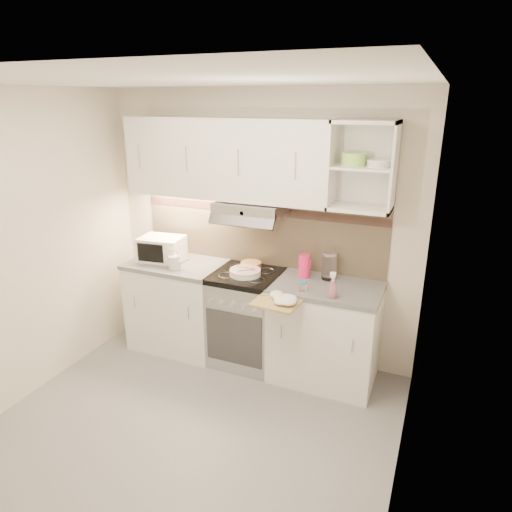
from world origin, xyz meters
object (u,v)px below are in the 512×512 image
Objects in this scene: watering_can at (175,262)px; cutting_board at (277,302)px; plate_stack at (245,272)px; pink_pitcher at (304,266)px; electric_range at (247,318)px; glass_jar at (329,266)px; spray_bottle at (333,287)px; microwave at (162,249)px.

cutting_board is at bearing -17.04° from watering_can.
plate_stack is 1.38× the size of pink_pitcher.
cutting_board is (1.11, -0.26, -0.10)m from watering_can.
cutting_board is at bearing -42.54° from electric_range.
cutting_board is at bearing -115.44° from glass_jar.
plate_stack is 0.58m from cutting_board.
plate_stack is 1.14× the size of glass_jar.
spray_bottle is 0.46m from cutting_board.
electric_range is at bearing 171.95° from pink_pitcher.
glass_jar is at bearing 100.35° from spray_bottle.
plate_stack is 0.53m from pink_pitcher.
spray_bottle is at bearing -14.57° from electric_range.
spray_bottle is at bearing -65.35° from pink_pitcher.
pink_pitcher is 0.58× the size of cutting_board.
plate_stack is at bearing 159.94° from spray_bottle.
microwave is at bearing 179.43° from electric_range.
plate_stack is at bearing 145.01° from cutting_board.
watering_can is at bearing -171.36° from plate_stack.
watering_can is 1.10× the size of pink_pitcher.
pink_pitcher is (1.17, 0.26, 0.03)m from watering_can.
glass_jar reaches higher than microwave.
electric_range is at bearing 156.95° from spray_bottle.
pink_pitcher is 0.48m from spray_bottle.
cutting_board is at bearing -39.39° from plate_stack.
microwave reaches higher than cutting_board.
cutting_board is (-0.40, -0.19, -0.12)m from spray_bottle.
spray_bottle reaches higher than watering_can.
plate_stack is at bearing -10.32° from microwave.
pink_pitcher is (0.51, 0.12, 0.55)m from electric_range.
microwave is 1.42m from pink_pitcher.
watering_can reaches higher than plate_stack.
glass_jar is (0.72, 0.15, 0.57)m from electric_range.
pink_pitcher is 0.22m from glass_jar.
electric_range is 2.04× the size of microwave.
glass_jar reaches higher than watering_can.
microwave is (-0.91, 0.01, 0.56)m from electric_range.
plate_stack is at bearing -164.29° from glass_jar.
microwave is 1.64m from glass_jar.
pink_pitcher is 0.55m from cutting_board.
electric_range is at bearing 8.98° from watering_can.
watering_can is at bearing 171.88° from pink_pitcher.
watering_can reaches higher than cutting_board.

